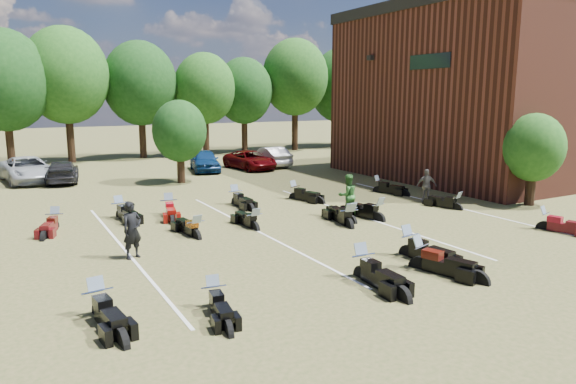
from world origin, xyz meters
TOP-DOWN VIEW (x-y plane):
  - ground at (0.00, 0.00)m, footprint 160.00×160.00m
  - car_2 at (-10.04, 20.27)m, footprint 3.29×5.79m
  - car_3 at (-8.24, 19.08)m, footprint 2.44×4.67m
  - car_4 at (0.93, 19.36)m, footprint 2.69×4.67m
  - car_5 at (6.12, 19.44)m, footprint 1.66×4.44m
  - car_6 at (4.12, 18.78)m, footprint 2.71×4.93m
  - car_7 at (15.40, 18.54)m, footprint 2.94×4.90m
  - person_black at (-7.94, 1.94)m, footprint 0.79×0.66m
  - person_green at (1.53, 3.38)m, footprint 0.95×0.77m
  - person_grey at (6.63, 3.89)m, footprint 1.03×0.83m
  - motorcycle_0 at (-9.69, -2.21)m, footprint 1.01×2.43m
  - motorcycle_1 at (-7.14, -3.07)m, footprint 0.95×2.11m
  - motorcycle_2 at (-2.66, -3.15)m, footprint 0.94×2.55m
  - motorcycle_3 at (-0.07, -2.22)m, footprint 1.03×2.57m
  - motorcycle_5 at (-0.63, -3.33)m, footprint 1.50×2.64m
  - motorcycle_6 at (6.91, -2.27)m, footprint 1.29×2.39m
  - motorcycle_8 at (-5.38, 3.20)m, footprint 0.94×2.28m
  - motorcycle_9 at (-2.98, 3.26)m, footprint 0.76×2.19m
  - motorcycle_10 at (0.44, 1.76)m, footprint 1.25×2.58m
  - motorcycle_11 at (0.98, 2.34)m, footprint 0.90×2.20m
  - motorcycle_12 at (2.16, 2.07)m, footprint 1.29×2.61m
  - motorcycle_13 at (6.66, 1.95)m, footprint 1.13×2.20m
  - motorcycle_14 at (-9.75, 7.22)m, footprint 1.38×2.28m
  - motorcycle_15 at (-5.14, 7.46)m, footprint 1.23×2.46m
  - motorcycle_16 at (-7.14, 7.91)m, footprint 1.09×2.44m
  - motorcycle_18 at (-1.72, 8.03)m, footprint 0.78×2.37m
  - motorcycle_19 at (1.44, 7.78)m, footprint 1.39×2.43m
  - motorcycle_20 at (6.36, 7.20)m, footprint 1.38×2.36m
  - brick_building at (22.00, 9.00)m, footprint 25.40×15.20m
  - tree_line at (-1.00, 29.00)m, footprint 56.00×6.00m
  - young_tree_near_building at (10.50, 1.00)m, footprint 2.80×2.80m
  - young_tree_midfield at (-2.00, 15.50)m, footprint 3.20×3.20m
  - parking_lines at (-3.00, 3.00)m, footprint 20.10×14.00m

SIDE VIEW (x-z plane):
  - ground at x=0.00m, z-range 0.00..0.00m
  - motorcycle_0 at x=-9.69m, z-range -0.66..0.66m
  - motorcycle_1 at x=-7.14m, z-range -0.57..0.57m
  - motorcycle_2 at x=-2.66m, z-range -0.70..0.70m
  - motorcycle_3 at x=-0.07m, z-range -0.70..0.70m
  - motorcycle_5 at x=-0.63m, z-range -0.70..0.70m
  - motorcycle_6 at x=6.91m, z-range -0.63..0.63m
  - motorcycle_8 at x=-5.38m, z-range -0.62..0.62m
  - motorcycle_9 at x=-2.98m, z-range -0.60..0.60m
  - motorcycle_10 at x=0.44m, z-range -0.69..0.69m
  - motorcycle_11 at x=0.98m, z-range -0.60..0.60m
  - motorcycle_12 at x=2.16m, z-range -0.70..0.70m
  - motorcycle_13 at x=6.66m, z-range -0.59..0.59m
  - motorcycle_14 at x=-9.75m, z-range -0.61..0.61m
  - motorcycle_15 at x=-5.14m, z-range -0.66..0.66m
  - motorcycle_16 at x=-7.14m, z-range -0.66..0.66m
  - motorcycle_18 at x=-1.72m, z-range -0.66..0.66m
  - motorcycle_19 at x=1.44m, z-range -0.64..0.64m
  - motorcycle_20 at x=6.36m, z-range -0.63..0.63m
  - parking_lines at x=-3.00m, z-range 0.00..0.01m
  - car_3 at x=-8.24m, z-range 0.00..1.29m
  - car_6 at x=4.12m, z-range 0.00..1.31m
  - car_7 at x=15.40m, z-range 0.00..1.33m
  - car_5 at x=6.12m, z-range 0.00..1.45m
  - car_4 at x=0.93m, z-range 0.00..1.49m
  - car_2 at x=-10.04m, z-range 0.00..1.52m
  - person_grey at x=6.63m, z-range 0.00..1.64m
  - person_green at x=1.53m, z-range 0.00..1.83m
  - person_black at x=-7.94m, z-range 0.00..1.86m
  - young_tree_near_building at x=10.50m, z-range 0.67..4.83m
  - young_tree_midfield at x=-2.00m, z-range 0.74..5.44m
  - brick_building at x=22.00m, z-range 0.01..10.71m
  - tree_line at x=-1.00m, z-range 1.42..11.20m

